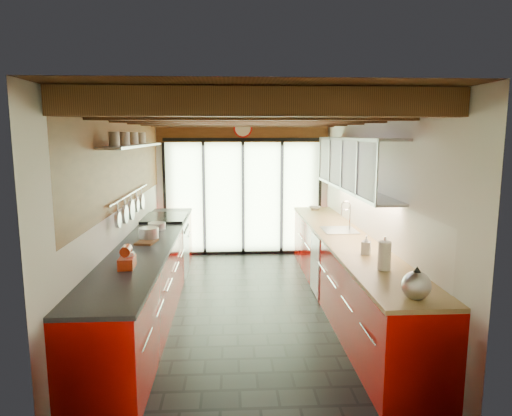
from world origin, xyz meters
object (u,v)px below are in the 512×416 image
kettle (416,284)px  soap_bottle (366,245)px  stand_mixer (127,259)px  paper_towel (384,256)px  bowl (315,208)px

kettle → soap_bottle: (0.00, 1.38, -0.01)m
stand_mixer → kettle: 2.73m
soap_bottle → paper_towel: bearing=-90.0°
kettle → bowl: 4.50m
bowl → kettle: bearing=-90.0°
kettle → bowl: bearing=90.0°
kettle → paper_towel: 0.78m
paper_towel → soap_bottle: 0.60m
kettle → soap_bottle: kettle is taller
kettle → soap_bottle: 1.38m
soap_bottle → bowl: bearing=90.0°
stand_mixer → paper_towel: size_ratio=0.78×
bowl → stand_mixer: bearing=-126.0°
stand_mixer → soap_bottle: stand_mixer is taller
kettle → bowl: kettle is taller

